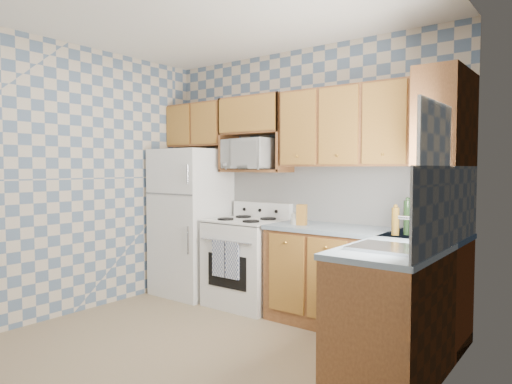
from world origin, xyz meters
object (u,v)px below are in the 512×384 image
refrigerator (191,222)px  electric_kettle (421,225)px  microwave (252,154)px  stove_body (247,263)px

refrigerator → electric_kettle: 2.68m
microwave → electric_kettle: (1.88, -0.24, -0.60)m
microwave → stove_body: bearing=-77.2°
stove_body → refrigerator: bearing=-178.2°
electric_kettle → stove_body: bearing=175.8°
microwave → electric_kettle: microwave is taller
microwave → electric_kettle: size_ratio=3.20×
refrigerator → electric_kettle: bearing=-2.4°
refrigerator → microwave: (0.79, 0.12, 0.77)m
refrigerator → microwave: size_ratio=2.85×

